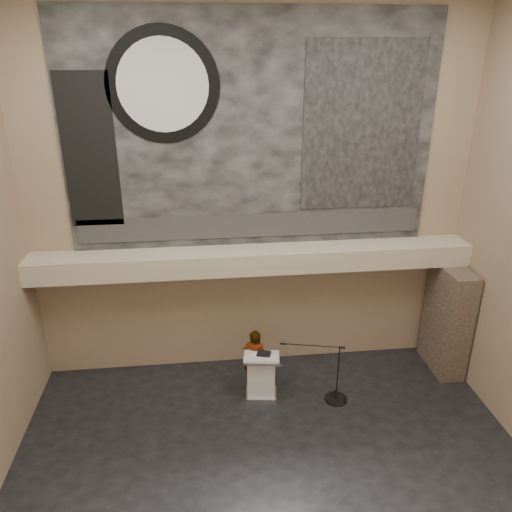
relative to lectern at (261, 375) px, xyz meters
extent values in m
plane|color=black|center=(-0.04, -2.50, -0.55)|extent=(10.00, 10.00, 0.00)
cube|color=#867155|center=(-0.04, 1.50, 3.70)|extent=(10.00, 0.02, 8.50)
cube|color=#867155|center=(-0.04, -6.50, 3.70)|extent=(10.00, 0.02, 8.50)
cube|color=tan|center=(-0.04, 1.10, 2.40)|extent=(10.00, 0.80, 0.50)
cylinder|color=#B2893D|center=(-1.64, 1.05, 2.12)|extent=(0.04, 0.04, 0.06)
cylinder|color=#B2893D|center=(1.86, 1.05, 2.12)|extent=(0.04, 0.04, 0.06)
cube|color=black|center=(-0.04, 1.47, 5.15)|extent=(8.00, 0.05, 5.00)
cube|color=#2A2A2A|center=(-0.04, 1.43, 3.10)|extent=(7.76, 0.02, 0.55)
cylinder|color=black|center=(-1.84, 1.43, 6.15)|extent=(2.30, 0.02, 2.30)
cylinder|color=silver|center=(-1.84, 1.41, 6.15)|extent=(1.84, 0.02, 1.84)
cube|color=black|center=(2.36, 1.43, 5.25)|extent=(2.60, 0.02, 3.60)
cube|color=black|center=(-3.44, 1.43, 4.85)|extent=(1.10, 0.02, 3.20)
cube|color=#3D3126|center=(4.61, 0.65, 0.80)|extent=(0.60, 1.40, 2.70)
cube|color=silver|center=(0.00, 0.00, -0.51)|extent=(0.77, 0.63, 0.08)
cube|color=silver|center=(0.00, 0.00, 0.01)|extent=(0.67, 0.51, 0.96)
cube|color=silver|center=(0.00, -0.02, 0.52)|extent=(0.86, 0.66, 0.14)
cube|color=black|center=(0.06, 0.02, 0.56)|extent=(0.36, 0.32, 0.04)
cube|color=silver|center=(-0.08, -0.04, 0.55)|extent=(0.31, 0.36, 0.00)
imported|color=silver|center=(-0.11, 0.32, 0.21)|extent=(0.65, 0.53, 1.53)
cylinder|color=black|center=(1.67, -0.33, -0.54)|extent=(0.52, 0.52, 0.02)
cylinder|color=black|center=(1.67, -0.33, 0.16)|extent=(0.03, 0.03, 1.43)
cylinder|color=black|center=(1.08, -0.19, 0.84)|extent=(1.34, 0.34, 0.02)
camera|label=1|loc=(-1.18, -9.27, 6.87)|focal=35.00mm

